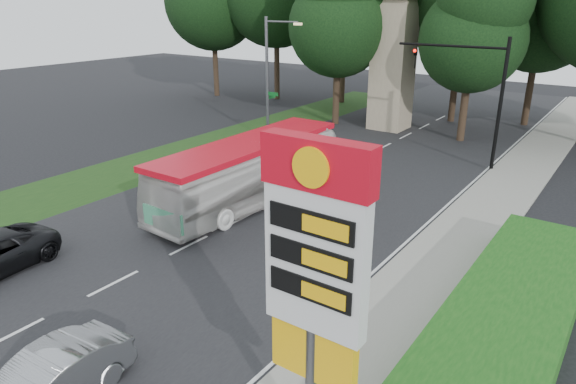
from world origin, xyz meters
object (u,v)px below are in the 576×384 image
Objects in this scene: streetlight_signs at (270,74)px; transit_bus at (250,173)px; gas_station_pylon at (315,268)px; monument at (393,58)px; traffic_signal_mast at (478,84)px.

transit_bus is (6.14, -9.69, -2.94)m from streetlight_signs.
monument is at bearing 111.80° from gas_station_pylon.
streetlight_signs is at bearing -121.97° from monument.
gas_station_pylon is at bearing -68.20° from monument.
monument is (-7.68, 6.00, 0.43)m from traffic_signal_mast.
gas_station_pylon is 30.17m from monument.
monument is (-11.20, 28.01, 0.66)m from gas_station_pylon.
streetlight_signs is at bearing 125.22° from transit_bus.
transit_bus is at bearing -86.26° from monument.
traffic_signal_mast is 9.76m from monument.
monument reaches higher than streetlight_signs.
monument is 0.93× the size of transit_bus.
monument is at bearing 58.03° from streetlight_signs.
monument reaches higher than traffic_signal_mast.
streetlight_signs is 11.84m from transit_bus.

